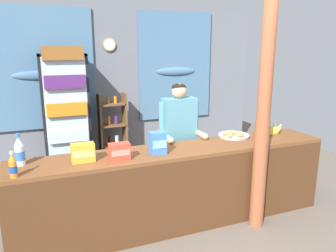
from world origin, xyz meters
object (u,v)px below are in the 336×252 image
object	(u,v)px
plastic_lawn_chair	(172,137)
snack_box_choco_powder	(83,153)
timber_post	(263,125)
soda_bottle_orange_soda	(13,166)
soda_bottle_water	(19,152)
shopkeeper	(179,129)
snack_box_crackers	(119,152)
snack_box_biscuit	(158,143)
pastry_tray	(234,135)
stall_counter	(183,181)
banana_bunch	(274,130)
bottle_shelf_rack	(113,127)
drink_fridge	(65,105)

from	to	relation	value
plastic_lawn_chair	snack_box_choco_powder	bearing A→B (deg)	-132.72
timber_post	soda_bottle_orange_soda	distance (m)	2.49
soda_bottle_water	snack_box_choco_powder	distance (m)	0.58
shopkeeper	soda_bottle_water	bearing A→B (deg)	-167.89
soda_bottle_orange_soda	snack_box_crackers	world-z (taller)	soda_bottle_orange_soda
snack_box_biscuit	pastry_tray	size ratio (longest dim) A/B	0.60
stall_counter	banana_bunch	bearing A→B (deg)	8.70
stall_counter	banana_bunch	world-z (taller)	banana_bunch
soda_bottle_water	banana_bunch	world-z (taller)	soda_bottle_water
snack_box_crackers	timber_post	bearing A→B (deg)	-9.99
snack_box_biscuit	snack_box_choco_powder	bearing A→B (deg)	176.48
plastic_lawn_chair	stall_counter	bearing A→B (deg)	-109.60
stall_counter	bottle_shelf_rack	distance (m)	2.48
stall_counter	snack_box_biscuit	xyz separation A→B (m)	(-0.28, 0.04, 0.46)
snack_box_crackers	banana_bunch	distance (m)	2.09
snack_box_crackers	pastry_tray	bearing A→B (deg)	11.51
stall_counter	plastic_lawn_chair	distance (m)	2.11
shopkeeper	banana_bunch	world-z (taller)	shopkeeper
shopkeeper	soda_bottle_water	size ratio (longest dim) A/B	5.04
soda_bottle_orange_soda	snack_box_crackers	size ratio (longest dim) A/B	1.14
bottle_shelf_rack	timber_post	bearing A→B (deg)	-68.98
soda_bottle_orange_soda	snack_box_crackers	distance (m)	0.96
bottle_shelf_rack	snack_box_choco_powder	size ratio (longest dim) A/B	5.56
stall_counter	soda_bottle_water	distance (m)	1.69
bottle_shelf_rack	soda_bottle_orange_soda	world-z (taller)	bottle_shelf_rack
shopkeeper	bottle_shelf_rack	bearing A→B (deg)	103.52
bottle_shelf_rack	soda_bottle_water	world-z (taller)	bottle_shelf_rack
timber_post	snack_box_choco_powder	distance (m)	1.90
soda_bottle_orange_soda	pastry_tray	xyz separation A→B (m)	(2.50, 0.41, -0.08)
soda_bottle_water	snack_box_crackers	distance (m)	0.94
bottle_shelf_rack	pastry_tray	world-z (taller)	bottle_shelf_rack
shopkeeper	banana_bunch	distance (m)	1.23
drink_fridge	soda_bottle_orange_soda	bearing A→B (deg)	-104.89
bottle_shelf_rack	soda_bottle_orange_soda	xyz separation A→B (m)	(-1.43, -2.57, 0.37)
timber_post	bottle_shelf_rack	size ratio (longest dim) A/B	2.01
soda_bottle_orange_soda	timber_post	bearing A→B (deg)	-3.88
bottle_shelf_rack	soda_bottle_orange_soda	bearing A→B (deg)	-119.08
soda_bottle_water	snack_box_crackers	bearing A→B (deg)	-12.60
soda_bottle_water	snack_box_biscuit	size ratio (longest dim) A/B	1.31
snack_box_crackers	snack_box_biscuit	world-z (taller)	snack_box_biscuit
snack_box_biscuit	pastry_tray	distance (m)	1.16
shopkeeper	soda_bottle_orange_soda	distance (m)	2.00
bottle_shelf_rack	snack_box_crackers	bearing A→B (deg)	-100.74
snack_box_crackers	stall_counter	bearing A→B (deg)	-0.56
soda_bottle_water	pastry_tray	xyz separation A→B (m)	(2.46, 0.11, -0.11)
drink_fridge	shopkeeper	bearing A→B (deg)	-54.45
snack_box_choco_powder	pastry_tray	size ratio (longest dim) A/B	0.56
shopkeeper	snack_box_crackers	world-z (taller)	shopkeeper
snack_box_choco_powder	banana_bunch	xyz separation A→B (m)	(2.42, 0.12, -0.03)
pastry_tray	snack_box_biscuit	bearing A→B (deg)	-166.17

